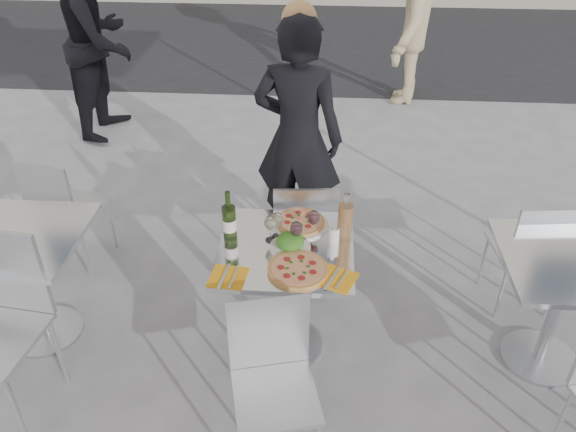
# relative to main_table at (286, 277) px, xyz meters

# --- Properties ---
(ground) EXTENTS (80.00, 80.00, 0.00)m
(ground) POSITION_rel_main_table_xyz_m (0.00, 0.00, -0.54)
(ground) COLOR slate
(street_asphalt) EXTENTS (24.00, 5.00, 0.00)m
(street_asphalt) POSITION_rel_main_table_xyz_m (0.00, 6.50, -0.54)
(street_asphalt) COLOR black
(street_asphalt) RESTS_ON ground
(main_table) EXTENTS (0.72, 0.72, 0.75)m
(main_table) POSITION_rel_main_table_xyz_m (0.00, 0.00, 0.00)
(main_table) COLOR #B7BABF
(main_table) RESTS_ON ground
(side_table_left) EXTENTS (0.72, 0.72, 0.75)m
(side_table_left) POSITION_rel_main_table_xyz_m (-1.50, 0.00, 0.00)
(side_table_left) COLOR #B7BABF
(side_table_left) RESTS_ON ground
(side_table_right) EXTENTS (0.72, 0.72, 0.75)m
(side_table_right) POSITION_rel_main_table_xyz_m (1.50, 0.00, 0.00)
(side_table_right) COLOR #B7BABF
(side_table_right) RESTS_ON ground
(chair_far) EXTENTS (0.42, 0.43, 0.86)m
(chair_far) POSITION_rel_main_table_xyz_m (0.08, 0.53, -0.03)
(chair_far) COLOR silver
(chair_far) RESTS_ON ground
(chair_near) EXTENTS (0.47, 0.48, 0.85)m
(chair_near) POSITION_rel_main_table_xyz_m (-0.02, -0.63, -0.04)
(chair_near) COLOR silver
(chair_near) RESTS_ON ground
(side_chair_lfar) EXTENTS (0.48, 0.49, 0.87)m
(side_chair_lfar) POSITION_rel_main_table_xyz_m (-1.58, 0.69, -0.03)
(side_chair_lfar) COLOR silver
(side_chair_lfar) RESTS_ON ground
(side_chair_rfar) EXTENTS (0.42, 0.43, 0.84)m
(side_chair_rfar) POSITION_rel_main_table_xyz_m (1.48, 0.43, -0.04)
(side_chair_rfar) COLOR silver
(side_chair_rfar) RESTS_ON ground
(woman_diner) EXTENTS (0.70, 0.54, 1.72)m
(woman_diner) POSITION_rel_main_table_xyz_m (0.00, 1.10, 0.32)
(woman_diner) COLOR black
(woman_diner) RESTS_ON ground
(pedestrian_a) EXTENTS (0.78, 0.97, 1.87)m
(pedestrian_a) POSITION_rel_main_table_xyz_m (-2.04, 2.96, 0.40)
(pedestrian_a) COLOR black
(pedestrian_a) RESTS_ON ground
(pedestrian_b) EXTENTS (0.94, 1.32, 1.86)m
(pedestrian_b) POSITION_rel_main_table_xyz_m (1.06, 4.00, 0.39)
(pedestrian_b) COLOR tan
(pedestrian_b) RESTS_ON ground
(pizza_near) EXTENTS (0.31, 0.31, 0.02)m
(pizza_near) POSITION_rel_main_table_xyz_m (0.07, -0.20, 0.22)
(pizza_near) COLOR tan
(pizza_near) RESTS_ON main_table
(pizza_far) EXTENTS (0.32, 0.32, 0.03)m
(pizza_far) POSITION_rel_main_table_xyz_m (0.06, 0.22, 0.23)
(pizza_far) COLOR white
(pizza_far) RESTS_ON main_table
(salad_plate) EXTENTS (0.22, 0.22, 0.09)m
(salad_plate) POSITION_rel_main_table_xyz_m (0.02, -0.01, 0.25)
(salad_plate) COLOR white
(salad_plate) RESTS_ON main_table
(wine_bottle) EXTENTS (0.07, 0.07, 0.29)m
(wine_bottle) POSITION_rel_main_table_xyz_m (-0.31, 0.06, 0.32)
(wine_bottle) COLOR #3D5B22
(wine_bottle) RESTS_ON main_table
(carafe) EXTENTS (0.08, 0.08, 0.29)m
(carafe) POSITION_rel_main_table_xyz_m (0.31, 0.09, 0.33)
(carafe) COLOR tan
(carafe) RESTS_ON main_table
(sugar_shaker) EXTENTS (0.06, 0.06, 0.11)m
(sugar_shaker) POSITION_rel_main_table_xyz_m (0.25, 0.07, 0.26)
(sugar_shaker) COLOR white
(sugar_shaker) RESTS_ON main_table
(wineglass_white_a) EXTENTS (0.07, 0.07, 0.16)m
(wineglass_white_a) POSITION_rel_main_table_xyz_m (-0.09, 0.06, 0.32)
(wineglass_white_a) COLOR white
(wineglass_white_a) RESTS_ON main_table
(wineglass_white_b) EXTENTS (0.07, 0.07, 0.16)m
(wineglass_white_b) POSITION_rel_main_table_xyz_m (-0.05, 0.09, 0.32)
(wineglass_white_b) COLOR white
(wineglass_white_b) RESTS_ON main_table
(wineglass_red_a) EXTENTS (0.07, 0.07, 0.16)m
(wineglass_red_a) POSITION_rel_main_table_xyz_m (0.05, 0.01, 0.32)
(wineglass_red_a) COLOR white
(wineglass_red_a) RESTS_ON main_table
(wineglass_red_b) EXTENTS (0.07, 0.07, 0.16)m
(wineglass_red_b) POSITION_rel_main_table_xyz_m (0.14, 0.12, 0.32)
(wineglass_red_b) COLOR white
(wineglass_red_b) RESTS_ON main_table
(napkin_left) EXTENTS (0.20, 0.20, 0.01)m
(napkin_left) POSITION_rel_main_table_xyz_m (-0.27, -0.27, 0.21)
(napkin_left) COLOR #F3A715
(napkin_left) RESTS_ON main_table
(napkin_right) EXTENTS (0.24, 0.24, 0.01)m
(napkin_right) POSITION_rel_main_table_xyz_m (0.27, -0.24, 0.21)
(napkin_right) COLOR #F3A715
(napkin_right) RESTS_ON main_table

